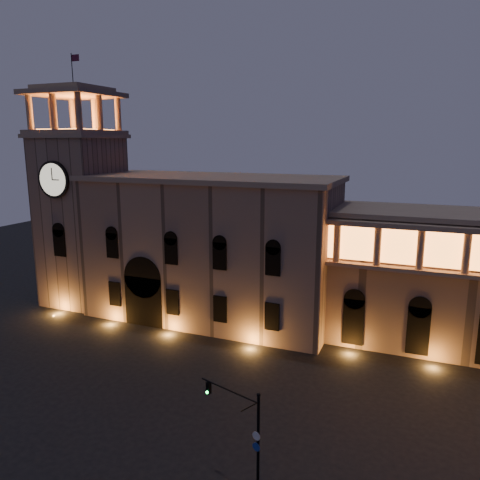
# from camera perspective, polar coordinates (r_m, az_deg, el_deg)

# --- Properties ---
(ground) EXTENTS (160.00, 160.00, 0.00)m
(ground) POSITION_cam_1_polar(r_m,az_deg,el_deg) (42.10, -14.62, -19.32)
(ground) COLOR black
(ground) RESTS_ON ground
(government_building) EXTENTS (30.80, 12.80, 17.60)m
(government_building) POSITION_cam_1_polar(r_m,az_deg,el_deg) (57.41, -3.70, -1.00)
(government_building) COLOR #8B6E5B
(government_building) RESTS_ON ground
(clock_tower) EXTENTS (9.80, 9.80, 32.40)m
(clock_tower) POSITION_cam_1_polar(r_m,az_deg,el_deg) (66.02, -18.70, 3.38)
(clock_tower) COLOR #8B6E5B
(clock_tower) RESTS_ON ground
(traffic_light) EXTENTS (4.77, 1.75, 6.82)m
(traffic_light) POSITION_cam_1_polar(r_m,az_deg,el_deg) (31.63, 0.92, -22.73)
(traffic_light) COLOR black
(traffic_light) RESTS_ON ground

